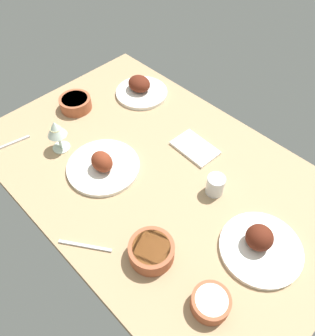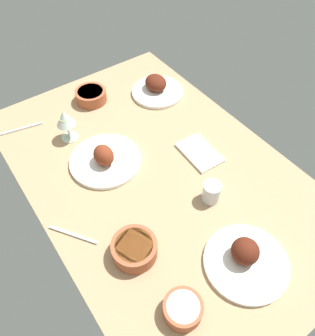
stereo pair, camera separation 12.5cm
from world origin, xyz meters
The scene contains 12 objects.
dining_table centered at (0.00, 0.00, 2.00)cm, with size 140.00×90.00×4.00cm, color tan.
plate_near_viewer centered at (-15.36, -13.78, 6.10)cm, with size 27.72×27.72×9.18cm.
plate_far_side centered at (45.14, 0.66, 6.42)cm, with size 26.21×26.21×9.47cm.
plate_center_main centered at (-39.23, 27.75, 6.51)cm, with size 23.94×23.94×8.18cm.
bowl_potatoes centered at (-51.79, 0.38, 6.94)cm, with size 13.87×13.87×5.40cm.
bowl_cream centered at (45.50, -24.13, 6.75)cm, with size 11.20×11.20×5.02cm.
bowl_soup centered at (22.87, -25.24, 7.20)cm, with size 14.30×14.30×5.90cm.
wine_glass centered at (-35.88, -18.86, 13.93)cm, with size 7.60×7.60×14.00cm.
water_tumbler centered at (21.00, 7.96, 7.82)cm, with size 6.46×6.46×7.63cm, color silver.
folded_napkin centered at (2.35, 18.83, 4.60)cm, with size 17.87×11.48×1.20cm, color white.
fork_loose centered at (5.78, -38.24, 4.40)cm, with size 17.63×0.90×0.80cm, color silver.
spoon_loose centered at (-52.33, -33.99, 4.40)cm, with size 18.97×0.90×0.80cm, color silver.
Camera 1 is at (56.55, -55.96, 102.10)cm, focal length 35.60 mm.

